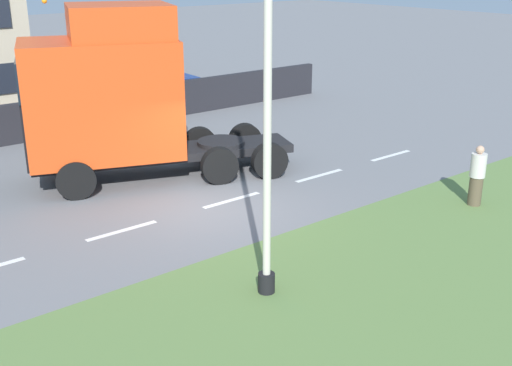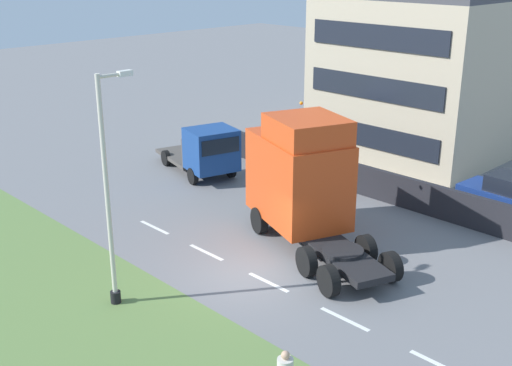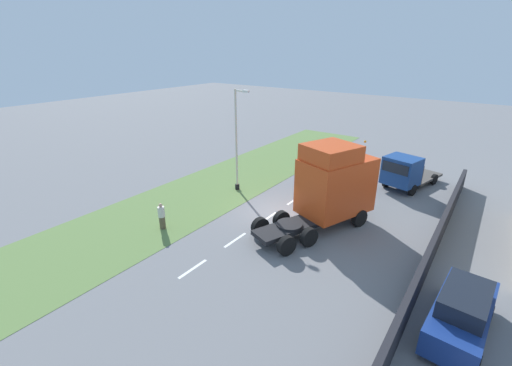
{
  "view_description": "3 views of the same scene",
  "coord_description": "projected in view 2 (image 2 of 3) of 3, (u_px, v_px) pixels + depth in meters",
  "views": [
    {
      "loc": [
        -12.68,
        8.67,
        6.04
      ],
      "look_at": [
        -1.85,
        -0.03,
        1.13
      ],
      "focal_mm": 45.0,
      "sensor_mm": 36.0,
      "label": 1
    },
    {
      "loc": [
        -13.62,
        -13.96,
        10.32
      ],
      "look_at": [
        0.92,
        0.83,
        2.9
      ],
      "focal_mm": 45.0,
      "sensor_mm": 36.0,
      "label": 2
    },
    {
      "loc": [
        10.35,
        -16.32,
        9.81
      ],
      "look_at": [
        -2.13,
        1.0,
        1.26
      ],
      "focal_mm": 24.0,
      "sensor_mm": 36.0,
      "label": 3
    }
  ],
  "objects": [
    {
      "name": "grass_verge",
      "position": [
        100.0,
        346.0,
        17.88
      ],
      "size": [
        7.0,
        44.0,
        0.01
      ],
      "color": "#607F42",
      "rests_on": "ground"
    },
    {
      "name": "ground_plane",
      "position": [
        254.0,
        275.0,
        21.84
      ],
      "size": [
        120.0,
        120.0,
        0.0
      ],
      "primitive_type": "plane",
      "color": "slate",
      "rests_on": "ground"
    },
    {
      "name": "lamp_post",
      "position": [
        110.0,
        203.0,
        19.05
      ],
      "size": [
        1.28,
        0.32,
        7.21
      ],
      "color": "black",
      "rests_on": "ground"
    },
    {
      "name": "flatbed_truck",
      "position": [
        207.0,
        151.0,
        30.93
      ],
      "size": [
        3.51,
        5.9,
        2.56
      ],
      "rotation": [
        0.0,
        0.0,
        2.89
      ],
      "color": "navy",
      "rests_on": "ground"
    },
    {
      "name": "building_block",
      "position": [
        425.0,
        73.0,
        34.47
      ],
      "size": [
        9.26,
        9.14,
        9.64
      ],
      "color": "#C1B293",
      "rests_on": "ground"
    },
    {
      "name": "lorry_cab",
      "position": [
        302.0,
        179.0,
        23.8
      ],
      "size": [
        4.93,
        7.67,
        5.02
      ],
      "rotation": [
        0.0,
        0.0,
        -0.36
      ],
      "color": "black",
      "rests_on": "ground"
    },
    {
      "name": "lane_markings",
      "position": [
        268.0,
        282.0,
        21.37
      ],
      "size": [
        0.16,
        14.6,
        0.0
      ],
      "color": "white",
      "rests_on": "ground"
    },
    {
      "name": "boundary_wall",
      "position": [
        403.0,
        192.0,
        27.55
      ],
      "size": [
        0.25,
        24.0,
        1.38
      ],
      "color": "#232328",
      "rests_on": "ground"
    }
  ]
}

